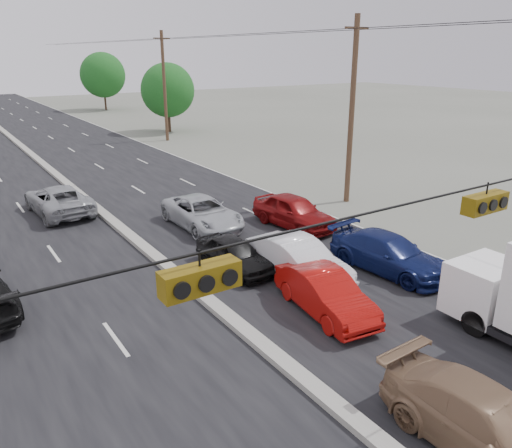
# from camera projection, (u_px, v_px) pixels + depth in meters

# --- Properties ---
(road_surface) EXTENTS (20.00, 160.00, 0.02)m
(road_surface) POSITION_uv_depth(u_px,v_px,m) (58.00, 178.00, 34.00)
(road_surface) COLOR black
(road_surface) RESTS_ON ground
(center_median) EXTENTS (0.50, 160.00, 0.20)m
(center_median) POSITION_uv_depth(u_px,v_px,m) (58.00, 176.00, 33.97)
(center_median) COLOR gray
(center_median) RESTS_ON ground
(utility_pole_right_b) EXTENTS (1.60, 0.30, 10.00)m
(utility_pole_right_b) POSITION_uv_depth(u_px,v_px,m) (352.00, 111.00, 27.03)
(utility_pole_right_b) COLOR #422D1E
(utility_pole_right_b) RESTS_ON ground
(utility_pole_right_c) EXTENTS (1.60, 0.30, 10.00)m
(utility_pole_right_c) POSITION_uv_depth(u_px,v_px,m) (164.00, 86.00, 46.73)
(utility_pole_right_c) COLOR #422D1E
(utility_pole_right_c) RESTS_ON ground
(traffic_signals) EXTENTS (25.00, 0.30, 0.54)m
(traffic_signals) POSITION_uv_depth(u_px,v_px,m) (482.00, 202.00, 9.29)
(traffic_signals) COLOR black
(traffic_signals) RESTS_ON ground
(tree_right_mid) EXTENTS (5.60, 5.60, 7.14)m
(tree_right_mid) POSITION_uv_depth(u_px,v_px,m) (168.00, 90.00, 52.23)
(tree_right_mid) COLOR #382619
(tree_right_mid) RESTS_ON ground
(tree_right_far) EXTENTS (6.40, 6.40, 8.16)m
(tree_right_far) POSITION_uv_depth(u_px,v_px,m) (103.00, 75.00, 72.25)
(tree_right_far) COLOR #382619
(tree_right_far) RESTS_ON ground
(tan_sedan) EXTENTS (2.12, 4.94, 1.42)m
(tan_sedan) POSITION_uv_depth(u_px,v_px,m) (489.00, 426.00, 10.46)
(tan_sedan) COLOR #826146
(tan_sedan) RESTS_ON ground
(red_sedan) EXTENTS (2.01, 4.43, 1.41)m
(red_sedan) POSITION_uv_depth(u_px,v_px,m) (325.00, 293.00, 16.20)
(red_sedan) COLOR #A70D0A
(red_sedan) RESTS_ON ground
(queue_car_a) EXTENTS (1.82, 3.92, 1.30)m
(queue_car_a) POSITION_uv_depth(u_px,v_px,m) (235.00, 255.00, 19.43)
(queue_car_a) COLOR black
(queue_car_a) RESTS_ON ground
(queue_car_b) EXTENTS (1.83, 4.75, 1.54)m
(queue_car_b) POSITION_uv_depth(u_px,v_px,m) (298.00, 260.00, 18.59)
(queue_car_b) COLOR white
(queue_car_b) RESTS_ON ground
(queue_car_c) EXTENTS (2.43, 5.22, 1.45)m
(queue_car_c) POSITION_uv_depth(u_px,v_px,m) (202.00, 213.00, 24.21)
(queue_car_c) COLOR #AEB2B6
(queue_car_c) RESTS_ON ground
(queue_car_d) EXTENTS (2.50, 5.12, 1.44)m
(queue_car_d) POSITION_uv_depth(u_px,v_px,m) (388.00, 254.00, 19.34)
(queue_car_d) COLOR #0F194C
(queue_car_d) RESTS_ON ground
(queue_car_e) EXTENTS (2.31, 4.81, 1.59)m
(queue_car_e) POSITION_uv_depth(u_px,v_px,m) (294.00, 212.00, 24.20)
(queue_car_e) COLOR maroon
(queue_car_e) RESTS_ON ground
(oncoming_far) EXTENTS (2.80, 5.57, 1.51)m
(oncoming_far) POSITION_uv_depth(u_px,v_px,m) (58.00, 200.00, 26.25)
(oncoming_far) COLOR #94979B
(oncoming_far) RESTS_ON ground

